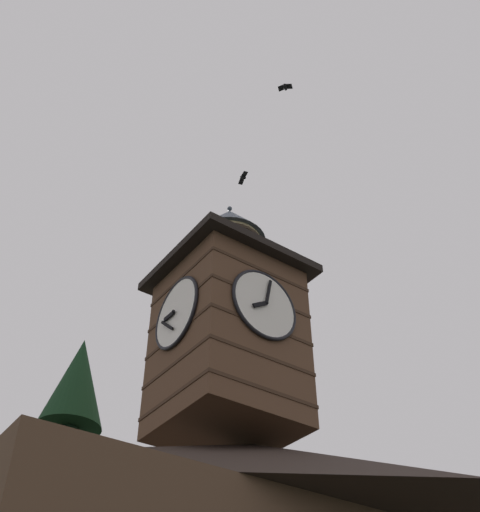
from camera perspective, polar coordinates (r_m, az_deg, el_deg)
The scene contains 3 objects.
clock_tower at distance 18.30m, azimuth -1.09°, elevation -6.15°, with size 4.02×4.02×7.98m.
flying_bird_high at distance 22.50m, azimuth 4.06°, elevation 14.82°, with size 0.45×0.49×0.15m.
flying_bird_low at distance 24.11m, azimuth 0.27°, elevation 7.04°, with size 0.36×0.71×0.13m.
Camera 1 is at (10.12, 11.96, 1.25)m, focal length 44.76 mm.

